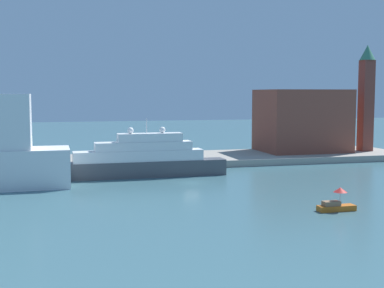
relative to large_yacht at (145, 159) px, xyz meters
The scene contains 10 objects.
ground 11.21m from the large_yacht, 53.88° to the right, with size 400.00×400.00×0.00m, color #3D6670.
quay_dock 18.46m from the large_yacht, 69.69° to the left, with size 110.00×19.76×1.40m, color gray.
large_yacht is the anchor object (origin of this frame).
small_motorboat 38.33m from the large_yacht, 60.85° to the right, with size 4.87×1.71×2.97m.
work_barge 19.02m from the large_yacht, 167.51° to the left, with size 5.57×1.43×0.82m, color olive.
harbor_building 45.20m from the large_yacht, 26.23° to the left, with size 19.04×14.57×14.22m, color brown.
bell_tower 58.33m from the large_yacht, 16.77° to the left, with size 3.54×3.54×24.43m.
parked_car 20.20m from the large_yacht, 146.85° to the left, with size 3.92×1.90×1.40m.
person_figure 15.99m from the large_yacht, 136.76° to the left, with size 0.36×0.36×1.63m.
mooring_bollard 9.60m from the large_yacht, 61.47° to the left, with size 0.49×0.49×0.68m, color black.
Camera 1 is at (-22.05, -83.59, 14.74)m, focal length 49.68 mm.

